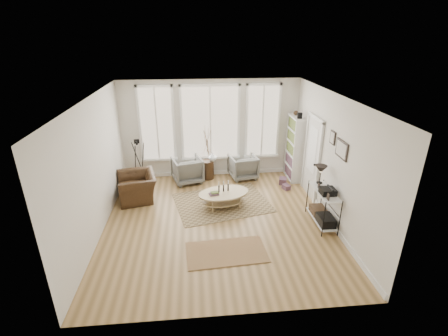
{
  "coord_description": "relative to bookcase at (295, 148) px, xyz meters",
  "views": [
    {
      "loc": [
        -0.47,
        -6.52,
        4.14
      ],
      "look_at": [
        0.2,
        0.6,
        1.1
      ],
      "focal_mm": 26.0,
      "sensor_mm": 36.0,
      "label": 1
    }
  ],
  "objects": [
    {
      "name": "book_stack_near",
      "position": [
        -0.39,
        -0.37,
        -0.87
      ],
      "size": [
        0.28,
        0.32,
        0.17
      ],
      "primitive_type": "cube",
      "rotation": [
        0.0,
        0.0,
        -0.3
      ],
      "color": "maroon",
      "rests_on": "ground"
    },
    {
      "name": "armchair_left",
      "position": [
        -3.16,
        0.04,
        -0.58
      ],
      "size": [
        1.0,
        1.02,
        0.75
      ],
      "primitive_type": "imported",
      "rotation": [
        0.0,
        0.0,
        3.42
      ],
      "color": "slate",
      "rests_on": "ground"
    },
    {
      "name": "armchair_right",
      "position": [
        -1.49,
        0.17,
        -0.6
      ],
      "size": [
        0.9,
        0.92,
        0.72
      ],
      "primitive_type": "imported",
      "rotation": [
        0.0,
        0.0,
        3.33
      ],
      "color": "slate",
      "rests_on": "ground"
    },
    {
      "name": "wall_art",
      "position": [
        0.14,
        -2.49,
        0.92
      ],
      "size": [
        0.04,
        0.88,
        0.44
      ],
      "color": "black",
      "rests_on": "ground"
    },
    {
      "name": "rug_runner",
      "position": [
        -2.36,
        -3.41,
        -0.94
      ],
      "size": [
        1.66,
        1.0,
        0.01
      ],
      "primitive_type": "cube",
      "rotation": [
        0.0,
        0.0,
        0.07
      ],
      "color": "brown",
      "rests_on": "ground"
    },
    {
      "name": "accent_chair",
      "position": [
        -4.47,
        -0.9,
        -0.61
      ],
      "size": [
        1.25,
        1.15,
        0.69
      ],
      "primitive_type": "imported",
      "rotation": [
        0.0,
        0.0,
        -1.34
      ],
      "color": "#392616",
      "rests_on": "ground"
    },
    {
      "name": "bookcase",
      "position": [
        0.0,
        0.0,
        0.0
      ],
      "size": [
        0.31,
        0.85,
        2.06
      ],
      "color": "white",
      "rests_on": "ground"
    },
    {
      "name": "book_stack_far",
      "position": [
        -0.39,
        -0.74,
        -0.89
      ],
      "size": [
        0.23,
        0.26,
        0.14
      ],
      "primitive_type": "cube",
      "rotation": [
        0.0,
        0.0,
        0.34
      ],
      "color": "maroon",
      "rests_on": "ground"
    },
    {
      "name": "coffee_table",
      "position": [
        -2.24,
        -1.55,
        -0.64
      ],
      "size": [
        1.44,
        1.09,
        0.59
      ],
      "color": "tan",
      "rests_on": "ground"
    },
    {
      "name": "low_shelf",
      "position": [
        -0.06,
        -2.52,
        -0.44
      ],
      "size": [
        0.38,
        1.08,
        1.3
      ],
      "color": "white",
      "rests_on": "ground"
    },
    {
      "name": "rug_main",
      "position": [
        -2.26,
        -1.35,
        -0.95
      ],
      "size": [
        2.65,
        2.22,
        0.01
      ],
      "primitive_type": "cube",
      "rotation": [
        0.0,
        0.0,
        0.22
      ],
      "color": "brown",
      "rests_on": "ground"
    },
    {
      "name": "bay_window",
      "position": [
        -2.44,
        0.49,
        0.65
      ],
      "size": [
        4.14,
        0.12,
        2.24
      ],
      "color": "tan",
      "rests_on": "ground"
    },
    {
      "name": "side_table",
      "position": [
        -2.56,
        0.22,
        -0.19
      ],
      "size": [
        0.38,
        0.38,
        1.58
      ],
      "color": "#392616",
      "rests_on": "ground"
    },
    {
      "name": "room",
      "position": [
        -2.42,
        -2.2,
        0.47
      ],
      "size": [
        5.5,
        5.54,
        2.9
      ],
      "color": "#A6814E",
      "rests_on": "ground"
    },
    {
      "name": "vase",
      "position": [
        -2.41,
        0.2,
        -0.26
      ],
      "size": [
        0.28,
        0.28,
        0.25
      ],
      "primitive_type": "imported",
      "rotation": [
        0.0,
        0.0,
        -0.2
      ],
      "color": "silver",
      "rests_on": "side_table"
    },
    {
      "name": "door",
      "position": [
        0.13,
        -1.08,
        0.17
      ],
      "size": [
        0.09,
        1.06,
        2.22
      ],
      "color": "silver",
      "rests_on": "ground"
    },
    {
      "name": "tripod_camera",
      "position": [
        -4.49,
        -0.17,
        -0.3
      ],
      "size": [
        0.5,
        0.5,
        1.42
      ],
      "color": "black",
      "rests_on": "ground"
    }
  ]
}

